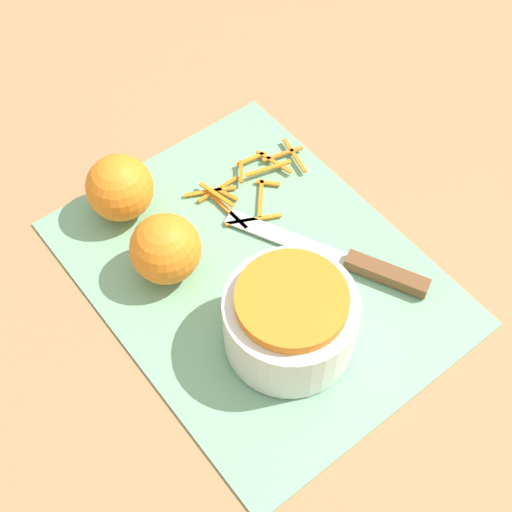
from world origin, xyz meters
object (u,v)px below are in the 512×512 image
Objects in this scene: bowl_speckled at (290,319)px; orange_right at (120,188)px; knife at (361,265)px; orange_left at (166,249)px.

orange_right is at bearing 9.59° from bowl_speckled.
bowl_speckled is 0.27m from orange_right.
orange_left reaches higher than knife.
bowl_speckled reaches higher than orange_left.
bowl_speckled is at bearing -161.83° from orange_left.
orange_left and orange_right have the same top height.
knife is 0.23m from orange_left.
knife is at bearing -81.10° from bowl_speckled.
knife is 0.31m from orange_right.
knife is (0.02, -0.13, -0.04)m from bowl_speckled.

